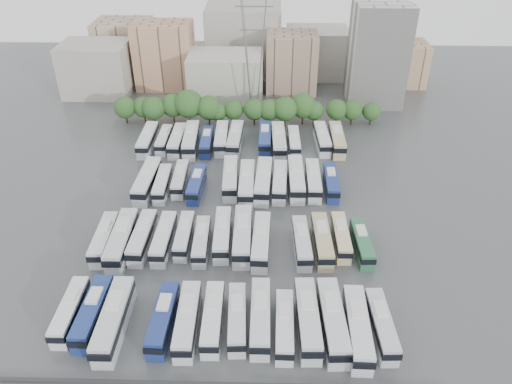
{
  "coord_description": "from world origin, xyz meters",
  "views": [
    {
      "loc": [
        5.73,
        -71.37,
        53.6
      ],
      "look_at": [
        3.64,
        6.46,
        3.0
      ],
      "focal_mm": 35.0,
      "sensor_mm": 36.0,
      "label": 1
    }
  ],
  "objects_px": {
    "bus_r1_s12": "(341,237)",
    "bus_r2_s6": "(230,178)",
    "bus_r3_s1": "(164,139)",
    "bus_r3_s4": "(207,142)",
    "bus_r1_s10": "(302,242)",
    "bus_r3_s12": "(322,138)",
    "bus_r0_s2": "(114,319)",
    "bus_r0_s9": "(284,326)",
    "bus_r1_s11": "(322,240)",
    "bus_r0_s11": "(333,321)",
    "bus_r0_s0": "(70,311)",
    "bus_r0_s10": "(308,319)",
    "bus_r0_s6": "(213,318)",
    "bus_r0_s8": "(260,317)",
    "bus_r0_s4": "(163,319)",
    "bus_r0_s13": "(381,325)",
    "bus_r2_s3": "(180,179)",
    "bus_r3_s13": "(337,139)",
    "bus_r0_s12": "(358,327)",
    "bus_r1_s0": "(104,239)",
    "bus_r2_s10": "(296,178)",
    "bus_r3_s8": "(265,138)",
    "bus_r1_s2": "(142,237)",
    "bus_r1_s7": "(243,235)",
    "bus_r3_s0": "(148,139)",
    "bus_r0_s7": "(237,318)",
    "bus_r3_s6": "(235,138)",
    "bus_r2_s8": "(263,180)",
    "bus_r1_s6": "(222,234)",
    "bus_r2_s4": "(197,184)",
    "apartment_tower": "(378,54)",
    "electricity_pylon": "(254,40)",
    "bus_r3_s3": "(191,140)",
    "bus_r1_s1": "(122,239)",
    "bus_r2_s1": "(147,180)",
    "bus_r3_s10": "(294,141)",
    "bus_r2_s12": "(331,182)",
    "bus_r2_s9": "(280,181)",
    "bus_r1_s13": "(362,243)",
    "bus_r3_s9": "(279,141)",
    "bus_r1_s3": "(164,238)",
    "bus_r1_s5": "(201,241)",
    "bus_r1_s4": "(184,235)",
    "bus_r0_s1": "(93,312)",
    "bus_r0_s5": "(187,320)",
    "bus_r1_s8": "(261,241)",
    "bus_r2_s11": "(313,180)",
    "bus_r2_s7": "(247,183)"
  },
  "relations": [
    {
      "from": "bus_r0_s8",
      "to": "bus_r3_s8",
      "type": "distance_m",
      "value": 54.13
    },
    {
      "from": "apartment_tower",
      "to": "bus_r1_s7",
      "type": "bearing_deg",
      "value": -116.97
    },
    {
      "from": "bus_r1_s5",
      "to": "bus_r1_s6",
      "type": "relative_size",
      "value": 0.89
    },
    {
      "from": "bus_r0_s13",
      "to": "bus_r3_s9",
      "type": "bearing_deg",
      "value": 101.44
    },
    {
      "from": "bus_r1_s4",
      "to": "bus_r2_s12",
      "type": "relative_size",
      "value": 0.96
    },
    {
      "from": "bus_r0_s9",
      "to": "bus_r2_s6",
      "type": "relative_size",
      "value": 0.86
    },
    {
      "from": "bus_r3_s8",
      "to": "bus_r2_s12",
      "type": "bearing_deg",
      "value": -54.14
    },
    {
      "from": "bus_r1_s6",
      "to": "bus_r2_s4",
      "type": "bearing_deg",
      "value": 109.93
    },
    {
      "from": "bus_r0_s13",
      "to": "bus_r3_s13",
      "type": "xyz_separation_m",
      "value": [
        -0.04,
        54.65,
        0.24
      ]
    },
    {
      "from": "bus_r2_s11",
      "to": "bus_r3_s9",
      "type": "relative_size",
      "value": 0.9
    },
    {
      "from": "bus_r0_s10",
      "to": "bus_r2_s8",
      "type": "distance_m",
      "value": 36.27
    },
    {
      "from": "bus_r2_s10",
      "to": "bus_r0_s12",
      "type": "bearing_deg",
      "value": -80.52
    },
    {
      "from": "bus_r2_s6",
      "to": "bus_r3_s1",
      "type": "bearing_deg",
      "value": 131.71
    },
    {
      "from": "bus_r0_s4",
      "to": "bus_r0_s13",
      "type": "relative_size",
      "value": 1.03
    },
    {
      "from": "bus_r1_s12",
      "to": "bus_r2_s6",
      "type": "relative_size",
      "value": 0.85
    },
    {
      "from": "bus_r1_s11",
      "to": "bus_r0_s11",
      "type": "bearing_deg",
      "value": -91.96
    },
    {
      "from": "bus_r3_s0",
      "to": "bus_r0_s1",
      "type": "bearing_deg",
      "value": -86.49
    },
    {
      "from": "bus_r0_s0",
      "to": "bus_r0_s10",
      "type": "bearing_deg",
      "value": -1.77
    },
    {
      "from": "bus_r3_s1",
      "to": "bus_r3_s4",
      "type": "relative_size",
      "value": 0.96
    },
    {
      "from": "bus_r0_s6",
      "to": "bus_r0_s8",
      "type": "relative_size",
      "value": 0.94
    },
    {
      "from": "bus_r3_s6",
      "to": "bus_r2_s9",
      "type": "bearing_deg",
      "value": -59.15
    },
    {
      "from": "bus_r2_s1",
      "to": "bus_r2_s4",
      "type": "bearing_deg",
      "value": -0.49
    },
    {
      "from": "electricity_pylon",
      "to": "bus_r3_s6",
      "type": "height_order",
      "value": "electricity_pylon"
    },
    {
      "from": "bus_r0_s10",
      "to": "bus_r2_s3",
      "type": "xyz_separation_m",
      "value": [
        -23.2,
        36.51,
        -0.31
      ]
    },
    {
      "from": "bus_r1_s10",
      "to": "bus_r3_s12",
      "type": "bearing_deg",
      "value": 77.49
    },
    {
      "from": "bus_r1_s6",
      "to": "bus_r3_s0",
      "type": "distance_m",
      "value": 39.67
    },
    {
      "from": "bus_r2_s3",
      "to": "bus_r3_s0",
      "type": "xyz_separation_m",
      "value": [
        -9.93,
        16.45,
        0.27
      ]
    },
    {
      "from": "bus_r1_s0",
      "to": "bus_r2_s4",
      "type": "distance_m",
      "value": 22.1
    },
    {
      "from": "bus_r2_s6",
      "to": "bus_r3_s10",
      "type": "relative_size",
      "value": 1.15
    },
    {
      "from": "bus_r1_s2",
      "to": "bus_r1_s7",
      "type": "xyz_separation_m",
      "value": [
        16.75,
        0.62,
        0.19
      ]
    },
    {
      "from": "bus_r3_s8",
      "to": "bus_r2_s7",
      "type": "bearing_deg",
      "value": -99.53
    },
    {
      "from": "bus_r0_s0",
      "to": "bus_r3_s3",
      "type": "relative_size",
      "value": 0.82
    },
    {
      "from": "bus_r0_s5",
      "to": "bus_r1_s8",
      "type": "bearing_deg",
      "value": 59.66
    },
    {
      "from": "bus_r0_s9",
      "to": "bus_r3_s9",
      "type": "distance_m",
      "value": 53.83
    },
    {
      "from": "bus_r1_s2",
      "to": "apartment_tower",
      "type": "bearing_deg",
      "value": 53.86
    },
    {
      "from": "bus_r2_s10",
      "to": "bus_r2_s8",
      "type": "bearing_deg",
      "value": -172.57
    },
    {
      "from": "bus_r3_s4",
      "to": "bus_r3_s10",
      "type": "bearing_deg",
      "value": 0.24
    },
    {
      "from": "bus_r0_s7",
      "to": "bus_r3_s6",
      "type": "relative_size",
      "value": 0.86
    },
    {
      "from": "bus_r1_s1",
      "to": "bus_r2_s1",
      "type": "height_order",
      "value": "bus_r1_s1"
    },
    {
      "from": "apartment_tower",
      "to": "bus_r1_s3",
      "type": "bearing_deg",
      "value": -125.26
    },
    {
      "from": "bus_r0_s8",
      "to": "bus_r0_s12",
      "type": "relative_size",
      "value": 0.95
    },
    {
      "from": "bus_r0_s8",
      "to": "bus_r3_s3",
      "type": "height_order",
      "value": "bus_r3_s3"
    },
    {
      "from": "bus_r1_s0",
      "to": "bus_r2_s9",
      "type": "height_order",
      "value": "bus_r2_s9"
    },
    {
      "from": "electricity_pylon",
      "to": "bus_r1_s11",
      "type": "relative_size",
      "value": 2.76
    },
    {
      "from": "bus_r1_s6",
      "to": "bus_r2_s12",
      "type": "xyz_separation_m",
      "value": [
        20.05,
        17.38,
        -0.15
      ]
    },
    {
      "from": "bus_r0_s11",
      "to": "bus_r1_s13",
      "type": "relative_size",
      "value": 1.25
    },
    {
      "from": "bus_r0_s2",
      "to": "bus_r0_s9",
      "type": "distance_m",
      "value": 23.23
    },
    {
      "from": "bus_r0_s4",
      "to": "bus_r2_s1",
      "type": "relative_size",
      "value": 0.87
    },
    {
      "from": "bus_r0_s0",
      "to": "bus_r1_s2",
      "type": "bearing_deg",
      "value": 68.38
    },
    {
      "from": "bus_r0_s12",
      "to": "bus_r1_s0",
      "type": "relative_size",
      "value": 1.11
    }
  ]
}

